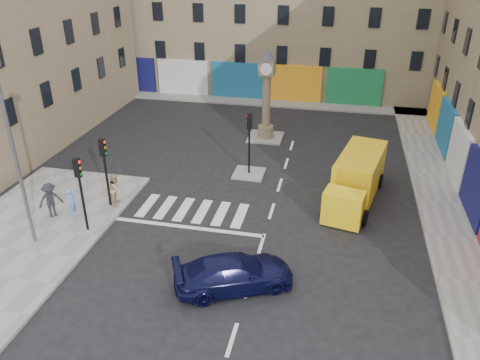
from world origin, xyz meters
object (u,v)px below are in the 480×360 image
(yellow_van, at_px, (357,179))
(traffic_light_left_far, at_px, (105,162))
(navy_sedan, at_px, (234,273))
(traffic_light_island, at_px, (249,134))
(pedestrian_tan, at_px, (116,189))
(pedestrian_blue, at_px, (72,203))
(clock_pillar, at_px, (267,89))
(pedestrian_dark, at_px, (50,200))
(traffic_light_left_near, at_px, (80,183))
(lamp_post, at_px, (13,147))

(yellow_van, bearing_deg, traffic_light_left_far, -150.99)
(traffic_light_left_far, relative_size, navy_sedan, 0.78)
(traffic_light_island, distance_m, pedestrian_tan, 8.08)
(traffic_light_left_far, bearing_deg, navy_sedan, -32.00)
(pedestrian_blue, bearing_deg, yellow_van, -68.58)
(clock_pillar, height_order, yellow_van, clock_pillar)
(clock_pillar, relative_size, pedestrian_dark, 3.36)
(traffic_light_left_far, relative_size, pedestrian_tan, 2.15)
(clock_pillar, relative_size, pedestrian_tan, 3.55)
(traffic_light_left_near, height_order, lamp_post, lamp_post)
(traffic_light_island, distance_m, lamp_post, 12.52)
(lamp_post, relative_size, pedestrian_tan, 4.83)
(navy_sedan, height_order, yellow_van, yellow_van)
(traffic_light_left_near, height_order, pedestrian_tan, traffic_light_left_near)
(pedestrian_tan, bearing_deg, traffic_light_island, -61.42)
(yellow_van, bearing_deg, lamp_post, -140.00)
(navy_sedan, bearing_deg, pedestrian_tan, 30.01)
(traffic_light_left_far, height_order, pedestrian_tan, traffic_light_left_far)
(traffic_light_left_near, height_order, clock_pillar, clock_pillar)
(navy_sedan, bearing_deg, pedestrian_dark, 46.54)
(traffic_light_left_far, distance_m, pedestrian_tan, 1.65)
(pedestrian_dark, bearing_deg, navy_sedan, -61.92)
(traffic_light_island, distance_m, navy_sedan, 10.51)
(navy_sedan, xyz_separation_m, pedestrian_blue, (-8.98, 3.36, 0.24))
(yellow_van, bearing_deg, pedestrian_dark, -147.68)
(pedestrian_blue, height_order, pedestrian_dark, pedestrian_dark)
(traffic_light_island, xyz_separation_m, pedestrian_blue, (-7.54, -6.88, -1.66))
(traffic_light_island, bearing_deg, navy_sedan, -81.98)
(traffic_light_left_near, distance_m, traffic_light_island, 10.03)
(clock_pillar, bearing_deg, pedestrian_tan, -118.23)
(pedestrian_tan, bearing_deg, pedestrian_blue, 125.60)
(traffic_light_left_near, xyz_separation_m, lamp_post, (-1.90, -1.40, 2.17))
(traffic_light_left_near, bearing_deg, pedestrian_tan, 83.47)
(traffic_light_island, bearing_deg, yellow_van, -15.06)
(traffic_light_left_near, bearing_deg, traffic_light_island, 51.07)
(clock_pillar, xyz_separation_m, pedestrian_blue, (-7.54, -12.87, -2.62))
(pedestrian_dark, bearing_deg, clock_pillar, 12.35)
(traffic_light_left_far, bearing_deg, yellow_van, 16.68)
(pedestrian_blue, xyz_separation_m, pedestrian_tan, (1.54, 1.70, 0.08))
(lamp_post, bearing_deg, yellow_van, 27.67)
(pedestrian_tan, xyz_separation_m, pedestrian_dark, (-2.60, -1.86, 0.05))
(traffic_light_left_far, distance_m, pedestrian_blue, 2.57)
(lamp_post, xyz_separation_m, pedestrian_blue, (0.66, 2.32, -3.87))
(pedestrian_dark, bearing_deg, traffic_light_left_far, -8.77)
(traffic_light_left_far, distance_m, yellow_van, 13.10)
(traffic_light_left_near, height_order, traffic_light_left_far, same)
(traffic_light_island, relative_size, clock_pillar, 0.61)
(traffic_light_island, relative_size, pedestrian_tan, 2.15)
(lamp_post, relative_size, navy_sedan, 1.74)
(clock_pillar, bearing_deg, traffic_light_left_far, -118.94)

